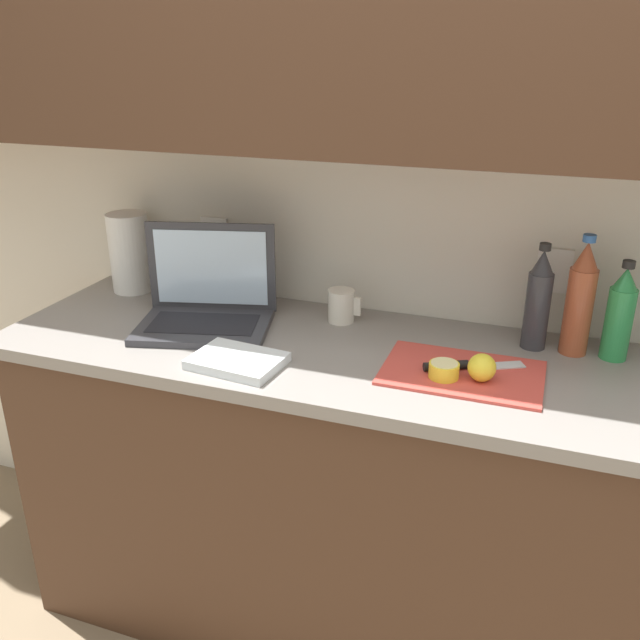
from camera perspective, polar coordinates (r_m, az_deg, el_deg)
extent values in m
cube|color=silver|center=(1.91, 14.10, 10.26)|extent=(5.20, 0.06, 2.60)
cube|color=white|center=(2.16, -8.84, 6.98)|extent=(0.09, 0.01, 0.12)
cube|color=white|center=(1.92, 19.10, 3.96)|extent=(0.09, 0.01, 0.12)
cube|color=#472D1E|center=(1.98, 10.56, -16.55)|extent=(2.41, 0.57, 0.90)
cube|color=gray|center=(1.73, 11.65, -4.37)|extent=(2.49, 0.60, 0.03)
cube|color=#333338|center=(1.91, -9.75, -0.57)|extent=(0.41, 0.34, 0.02)
cube|color=black|center=(1.91, -9.77, -0.27)|extent=(0.32, 0.22, 0.00)
cube|color=#333338|center=(1.98, -9.11, 4.43)|extent=(0.36, 0.10, 0.26)
cube|color=silver|center=(1.98, -9.15, 4.38)|extent=(0.31, 0.09, 0.22)
cube|color=#D1473D|center=(1.68, 11.89, -4.38)|extent=(0.38, 0.25, 0.01)
cube|color=silver|center=(1.72, 14.55, -3.77)|extent=(0.14, 0.10, 0.00)
cylinder|color=black|center=(1.67, 10.55, -3.80)|extent=(0.11, 0.07, 0.02)
cylinder|color=yellow|center=(1.63, 10.39, -4.18)|extent=(0.07, 0.07, 0.04)
cylinder|color=#F4EAA3|center=(1.62, 10.44, -3.59)|extent=(0.06, 0.06, 0.00)
sphere|color=yellow|center=(1.63, 13.47, -3.92)|extent=(0.07, 0.07, 0.07)
cylinder|color=#2D934C|center=(1.85, 23.80, -0.31)|extent=(0.07, 0.07, 0.19)
cone|color=#2D934C|center=(1.81, 24.39, 3.20)|extent=(0.06, 0.06, 0.05)
cylinder|color=black|center=(1.80, 24.57, 4.29)|extent=(0.03, 0.03, 0.02)
cylinder|color=#A34C2D|center=(1.83, 20.91, 0.66)|extent=(0.07, 0.07, 0.23)
cone|color=#A34C2D|center=(1.79, 21.56, 5.06)|extent=(0.06, 0.06, 0.07)
cylinder|color=#3366B2|center=(1.78, 21.76, 6.41)|extent=(0.03, 0.03, 0.02)
cylinder|color=#333338|center=(1.84, 17.79, 0.73)|extent=(0.06, 0.06, 0.20)
cone|color=#333338|center=(1.79, 18.29, 4.66)|extent=(0.06, 0.06, 0.06)
cylinder|color=black|center=(1.78, 18.44, 5.87)|extent=(0.03, 0.03, 0.02)
cylinder|color=silver|center=(1.93, 1.79, 1.21)|extent=(0.08, 0.08, 0.09)
cube|color=silver|center=(1.92, 3.16, 1.17)|extent=(0.02, 0.01, 0.05)
cylinder|color=white|center=(2.24, -15.72, 5.49)|extent=(0.13, 0.13, 0.25)
cube|color=white|center=(1.70, -6.97, -3.43)|extent=(0.23, 0.18, 0.02)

